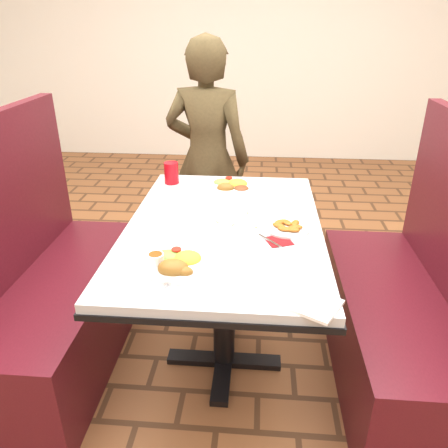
{
  "coord_description": "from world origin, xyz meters",
  "views": [
    {
      "loc": [
        0.14,
        -1.63,
        1.53
      ],
      "look_at": [
        0.0,
        0.0,
        0.75
      ],
      "focal_mm": 35.0,
      "sensor_mm": 36.0,
      "label": 1
    }
  ],
  "objects_px": {
    "booth_bench_left": "(55,298)",
    "red_tumbler": "(171,173)",
    "dining_table": "(224,244)",
    "far_dinner_plate": "(232,184)",
    "diner_person": "(207,159)",
    "booth_bench_right": "(403,316)",
    "plantain_plate": "(287,227)",
    "near_dinner_plate": "(177,260)"
  },
  "relations": [
    {
      "from": "booth_bench_left",
      "to": "red_tumbler",
      "type": "relative_size",
      "value": 10.94
    },
    {
      "from": "dining_table",
      "to": "booth_bench_left",
      "type": "relative_size",
      "value": 1.01
    },
    {
      "from": "far_dinner_plate",
      "to": "dining_table",
      "type": "bearing_deg",
      "value": -90.49
    },
    {
      "from": "booth_bench_left",
      "to": "diner_person",
      "type": "relative_size",
      "value": 0.82
    },
    {
      "from": "far_dinner_plate",
      "to": "red_tumbler",
      "type": "relative_size",
      "value": 2.27
    },
    {
      "from": "booth_bench_right",
      "to": "plantain_plate",
      "type": "xyz_separation_m",
      "value": [
        -0.54,
        -0.03,
        0.43
      ]
    },
    {
      "from": "red_tumbler",
      "to": "diner_person",
      "type": "bearing_deg",
      "value": 75.93
    },
    {
      "from": "booth_bench_left",
      "to": "diner_person",
      "type": "distance_m",
      "value": 1.22
    },
    {
      "from": "dining_table",
      "to": "far_dinner_plate",
      "type": "height_order",
      "value": "far_dinner_plate"
    },
    {
      "from": "near_dinner_plate",
      "to": "booth_bench_left",
      "type": "bearing_deg",
      "value": 151.81
    },
    {
      "from": "dining_table",
      "to": "far_dinner_plate",
      "type": "distance_m",
      "value": 0.44
    },
    {
      "from": "plantain_plate",
      "to": "red_tumbler",
      "type": "height_order",
      "value": "red_tumbler"
    },
    {
      "from": "dining_table",
      "to": "near_dinner_plate",
      "type": "distance_m",
      "value": 0.4
    },
    {
      "from": "near_dinner_plate",
      "to": "plantain_plate",
      "type": "relative_size",
      "value": 1.33
    },
    {
      "from": "booth_bench_left",
      "to": "near_dinner_plate",
      "type": "xyz_separation_m",
      "value": [
        0.67,
        -0.36,
        0.45
      ]
    },
    {
      "from": "dining_table",
      "to": "red_tumbler",
      "type": "height_order",
      "value": "red_tumbler"
    },
    {
      "from": "near_dinner_plate",
      "to": "far_dinner_plate",
      "type": "height_order",
      "value": "near_dinner_plate"
    },
    {
      "from": "red_tumbler",
      "to": "booth_bench_left",
      "type": "bearing_deg",
      "value": -135.88
    },
    {
      "from": "diner_person",
      "to": "far_dinner_plate",
      "type": "height_order",
      "value": "diner_person"
    },
    {
      "from": "booth_bench_right",
      "to": "plantain_plate",
      "type": "relative_size",
      "value": 6.6
    },
    {
      "from": "dining_table",
      "to": "red_tumbler",
      "type": "distance_m",
      "value": 0.59
    },
    {
      "from": "red_tumbler",
      "to": "booth_bench_right",
      "type": "bearing_deg",
      "value": -23.06
    },
    {
      "from": "dining_table",
      "to": "near_dinner_plate",
      "type": "relative_size",
      "value": 5.03
    },
    {
      "from": "dining_table",
      "to": "plantain_plate",
      "type": "bearing_deg",
      "value": -7.03
    },
    {
      "from": "far_dinner_plate",
      "to": "diner_person",
      "type": "bearing_deg",
      "value": 108.92
    },
    {
      "from": "far_dinner_plate",
      "to": "plantain_plate",
      "type": "distance_m",
      "value": 0.52
    },
    {
      "from": "near_dinner_plate",
      "to": "plantain_plate",
      "type": "xyz_separation_m",
      "value": [
        0.39,
        0.32,
        -0.01
      ]
    },
    {
      "from": "red_tumbler",
      "to": "dining_table",
      "type": "bearing_deg",
      "value": -56.62
    },
    {
      "from": "booth_bench_left",
      "to": "near_dinner_plate",
      "type": "distance_m",
      "value": 0.88
    },
    {
      "from": "dining_table",
      "to": "plantain_plate",
      "type": "distance_m",
      "value": 0.28
    },
    {
      "from": "plantain_plate",
      "to": "dining_table",
      "type": "bearing_deg",
      "value": 172.97
    },
    {
      "from": "dining_table",
      "to": "plantain_plate",
      "type": "xyz_separation_m",
      "value": [
        0.26,
        -0.03,
        0.11
      ]
    },
    {
      "from": "booth_bench_left",
      "to": "red_tumbler",
      "type": "xyz_separation_m",
      "value": [
        0.49,
        0.47,
        0.48
      ]
    },
    {
      "from": "booth_bench_left",
      "to": "far_dinner_plate",
      "type": "distance_m",
      "value": 1.01
    },
    {
      "from": "dining_table",
      "to": "booth_bench_left",
      "type": "distance_m",
      "value": 0.86
    },
    {
      "from": "dining_table",
      "to": "far_dinner_plate",
      "type": "xyz_separation_m",
      "value": [
        0.0,
        0.42,
        0.12
      ]
    },
    {
      "from": "booth_bench_right",
      "to": "near_dinner_plate",
      "type": "xyz_separation_m",
      "value": [
        -0.93,
        -0.36,
        0.45
      ]
    },
    {
      "from": "booth_bench_left",
      "to": "booth_bench_right",
      "type": "height_order",
      "value": "same"
    },
    {
      "from": "diner_person",
      "to": "far_dinner_plate",
      "type": "distance_m",
      "value": 0.59
    },
    {
      "from": "far_dinner_plate",
      "to": "plantain_plate",
      "type": "height_order",
      "value": "far_dinner_plate"
    },
    {
      "from": "booth_bench_right",
      "to": "diner_person",
      "type": "xyz_separation_m",
      "value": [
        -0.98,
        0.97,
        0.4
      ]
    },
    {
      "from": "booth_bench_left",
      "to": "plantain_plate",
      "type": "relative_size",
      "value": 6.6
    }
  ]
}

